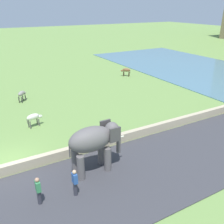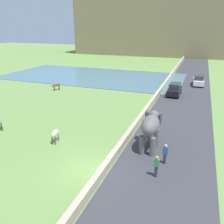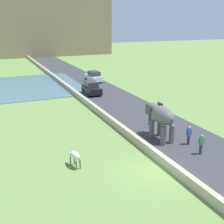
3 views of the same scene
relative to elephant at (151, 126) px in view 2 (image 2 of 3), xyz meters
The scene contains 12 objects.
ground_plane 5.99m from the elephant, 127.39° to the right, with size 220.00×220.00×0.00m, color #6B8E47.
road_surface 15.73m from the elephant, 84.20° to the left, with size 7.00×120.00×0.06m, color #38383D.
barrier_wall 13.81m from the elephant, 99.34° to the left, with size 0.40×110.00×0.67m, color tan.
lake 31.18m from the elephant, 124.05° to the left, with size 36.00×18.00×0.08m, color slate.
hill_distant 77.07m from the elephant, 97.07° to the left, with size 64.00×28.00×21.04m, color #897556.
elephant is the anchor object (origin of this frame).
person_beside_elephant 2.68m from the elephant, 51.25° to the right, with size 0.36×0.22×1.63m.
person_trailing 4.07m from the elephant, 71.86° to the right, with size 0.36×0.22×1.63m.
car_white 25.06m from the elephant, 82.76° to the left, with size 1.92×4.06×1.80m.
car_black 17.16m from the elephant, 89.99° to the left, with size 1.86×4.03×1.80m.
cow_brown 22.59m from the elephant, 142.83° to the left, with size 1.21×1.23×1.15m.
cow_white 8.24m from the elephant, 167.65° to the right, with size 0.70×1.42×1.15m.
Camera 2 is at (6.57, -12.69, 9.55)m, focal length 37.41 mm.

